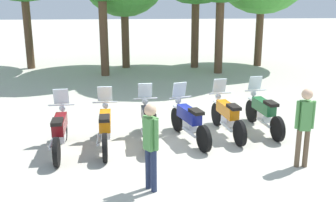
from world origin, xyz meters
TOP-DOWN VIEW (x-y plane):
  - ground_plane at (0.00, 0.00)m, footprint 80.00×80.00m
  - motorcycle_0 at (-2.57, -0.50)m, footprint 0.62×2.19m
  - motorcycle_1 at (-1.54, -0.31)m, footprint 0.62×2.19m
  - motorcycle_2 at (-0.52, -0.03)m, footprint 0.62×2.19m
  - motorcycle_3 at (0.50, 0.04)m, footprint 0.89×2.10m
  - motorcycle_4 at (1.53, 0.39)m, footprint 0.67×2.17m
  - motorcycle_5 at (2.55, 0.64)m, footprint 0.63×2.18m
  - person_0 at (-0.50, -2.50)m, footprint 0.31×0.36m
  - person_1 at (2.72, -1.66)m, footprint 0.40×0.24m

SIDE VIEW (x-z plane):
  - ground_plane at x=0.00m, z-range 0.00..0.00m
  - motorcycle_0 at x=-2.57m, z-range -0.17..1.20m
  - motorcycle_1 at x=-1.54m, z-range -0.17..1.20m
  - motorcycle_2 at x=-0.52m, z-range -0.17..1.20m
  - motorcycle_3 at x=0.50m, z-range -0.17..1.20m
  - motorcycle_4 at x=1.53m, z-range -0.17..1.20m
  - motorcycle_5 at x=2.55m, z-range -0.17..1.20m
  - person_0 at x=-0.50m, z-range 0.15..1.84m
  - person_1 at x=2.72m, z-range 0.15..1.87m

